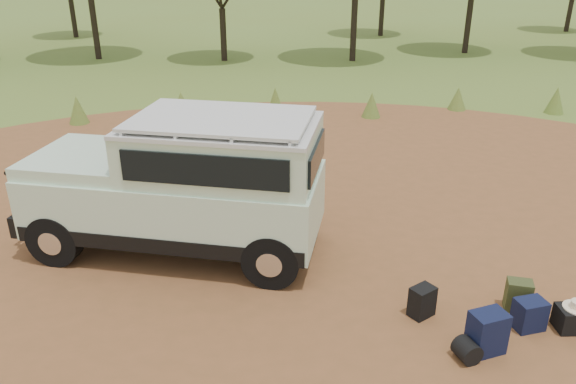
{
  "coord_description": "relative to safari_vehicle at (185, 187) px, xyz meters",
  "views": [
    {
      "loc": [
        -0.69,
        -8.56,
        5.0
      ],
      "look_at": [
        -0.12,
        0.47,
        1.0
      ],
      "focal_mm": 35.0,
      "sensor_mm": 36.0,
      "label": 1
    }
  ],
  "objects": [
    {
      "name": "ground",
      "position": [
        1.9,
        -0.32,
        -1.2
      ],
      "size": [
        140.0,
        140.0,
        0.0
      ],
      "primitive_type": "plane",
      "color": "olive",
      "rests_on": "ground"
    },
    {
      "name": "dirt_clearing",
      "position": [
        1.9,
        -0.32,
        -1.2
      ],
      "size": [
        23.0,
        23.0,
        0.01
      ],
      "primitive_type": "cylinder",
      "color": "brown",
      "rests_on": "ground"
    },
    {
      "name": "grass_fringe",
      "position": [
        2.02,
        8.35,
        -0.8
      ],
      "size": [
        36.6,
        1.6,
        0.9
      ],
      "color": "olive",
      "rests_on": "ground"
    },
    {
      "name": "safari_vehicle",
      "position": [
        0.0,
        0.0,
        0.0
      ],
      "size": [
        5.42,
        3.18,
        2.49
      ],
      "rotation": [
        0.0,
        0.0,
        -0.25
      ],
      "color": "silver",
      "rests_on": "ground"
    },
    {
      "name": "walking_staff",
      "position": [
        -2.55,
        0.81,
        -0.38
      ],
      "size": [
        0.53,
        0.27,
        1.65
      ],
      "primitive_type": "cylinder",
      "rotation": [
        0.31,
        0.0,
        1.14
      ],
      "color": "brown",
      "rests_on": "ground"
    },
    {
      "name": "backpack_black",
      "position": [
        3.59,
        -2.2,
        -0.96
      ],
      "size": [
        0.43,
        0.4,
        0.48
      ],
      "primitive_type": "cube",
      "rotation": [
        0.0,
        0.0,
        0.56
      ],
      "color": "black",
      "rests_on": "ground"
    },
    {
      "name": "backpack_navy",
      "position": [
        4.21,
        -3.03,
        -0.9
      ],
      "size": [
        0.54,
        0.44,
        0.61
      ],
      "primitive_type": "cube",
      "rotation": [
        0.0,
        0.0,
        0.28
      ],
      "color": "#101234",
      "rests_on": "ground"
    },
    {
      "name": "backpack_olive",
      "position": [
        5.04,
        -2.16,
        -0.95
      ],
      "size": [
        0.42,
        0.35,
        0.5
      ],
      "primitive_type": "cube",
      "rotation": [
        0.0,
        0.0,
        -0.3
      ],
      "color": "#3F4921",
      "rests_on": "ground"
    },
    {
      "name": "duffel_navy",
      "position": [
        5.01,
        -2.59,
        -0.97
      ],
      "size": [
        0.46,
        0.38,
        0.46
      ],
      "primitive_type": "cube",
      "rotation": [
        0.0,
        0.0,
        0.2
      ],
      "color": "#101234",
      "rests_on": "ground"
    },
    {
      "name": "hard_case",
      "position": [
        5.64,
        -2.66,
        -1.02
      ],
      "size": [
        0.51,
        0.37,
        0.35
      ],
      "primitive_type": "cube",
      "rotation": [
        0.0,
        0.0,
        -0.02
      ],
      "color": "black",
      "rests_on": "ground"
    },
    {
      "name": "stuff_sack",
      "position": [
        3.91,
        -3.19,
        -1.05
      ],
      "size": [
        0.37,
        0.37,
        0.3
      ],
      "primitive_type": "cylinder",
      "rotation": [
        1.57,
        0.0,
        0.28
      ],
      "color": "black",
      "rests_on": "ground"
    }
  ]
}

